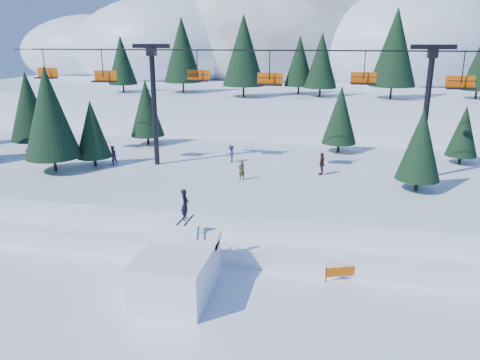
% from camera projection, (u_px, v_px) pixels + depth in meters
% --- Properties ---
extents(ground, '(160.00, 160.00, 0.00)m').
position_uv_depth(ground, '(195.00, 311.00, 23.57)').
color(ground, white).
rests_on(ground, ground).
extents(mid_shelf, '(70.00, 22.00, 2.50)m').
position_uv_depth(mid_shelf, '(257.00, 184.00, 40.06)').
color(mid_shelf, white).
rests_on(mid_shelf, ground).
extents(berm, '(70.00, 6.00, 1.10)m').
position_uv_depth(berm, '(231.00, 238.00, 30.90)').
color(berm, white).
rests_on(berm, ground).
extents(mountain_ridge, '(119.00, 60.79, 26.46)m').
position_uv_depth(mountain_ridge, '(281.00, 58.00, 90.44)').
color(mountain_ridge, white).
rests_on(mountain_ridge, ground).
extents(jump_kicker, '(3.68, 5.02, 5.50)m').
position_uv_depth(jump_kicker, '(176.00, 272.00, 24.66)').
color(jump_kicker, white).
rests_on(jump_kicker, ground).
extents(chairlift, '(46.00, 3.21, 10.28)m').
position_uv_depth(chairlift, '(268.00, 89.00, 37.62)').
color(chairlift, black).
rests_on(chairlift, mid_shelf).
extents(conifer_stand, '(63.68, 15.92, 8.65)m').
position_uv_depth(conifer_stand, '(255.00, 119.00, 39.01)').
color(conifer_stand, black).
rests_on(conifer_stand, mid_shelf).
extents(distant_skiers, '(26.80, 8.46, 1.83)m').
position_uv_depth(distant_skiers, '(257.00, 158.00, 40.13)').
color(distant_skiers, '#2D2148').
rests_on(distant_skiers, mid_shelf).
extents(banner_near, '(2.65, 1.13, 0.90)m').
position_uv_depth(banner_near, '(350.00, 271.00, 26.48)').
color(banner_near, black).
rests_on(banner_near, ground).
extents(banner_far, '(2.74, 0.86, 0.90)m').
position_uv_depth(banner_far, '(376.00, 258.00, 28.00)').
color(banner_far, black).
rests_on(banner_far, ground).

